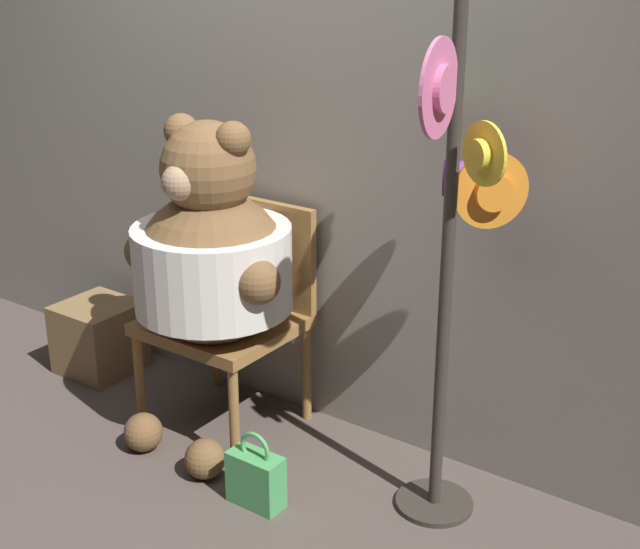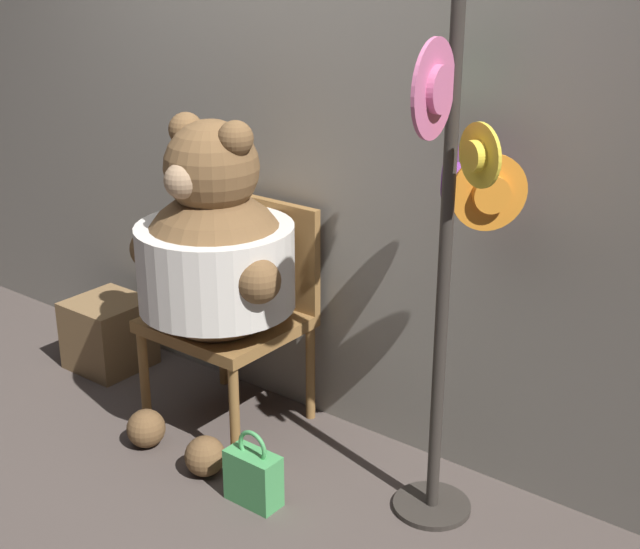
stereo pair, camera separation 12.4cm
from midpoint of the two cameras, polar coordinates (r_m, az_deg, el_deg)
ground_plane at (r=3.50m, az=-7.84°, el=-12.90°), size 14.00×14.00×0.00m
wall_back at (r=3.58m, az=0.29°, el=7.97°), size 8.00×0.10×2.26m
chair at (r=3.68m, az=-4.22°, el=-1.86°), size 0.57×0.53×0.93m
teddy_bear at (r=3.44m, az=-5.76°, el=1.13°), size 0.74×0.66×1.32m
hat_display_rack at (r=2.88m, az=9.61°, el=2.84°), size 0.44×0.54×1.83m
handbag_on_ground at (r=3.29m, az=-3.19°, el=-12.77°), size 0.21×0.10×0.30m
wooden_crate at (r=4.33m, az=-12.56°, el=-3.71°), size 0.33×0.33×0.33m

